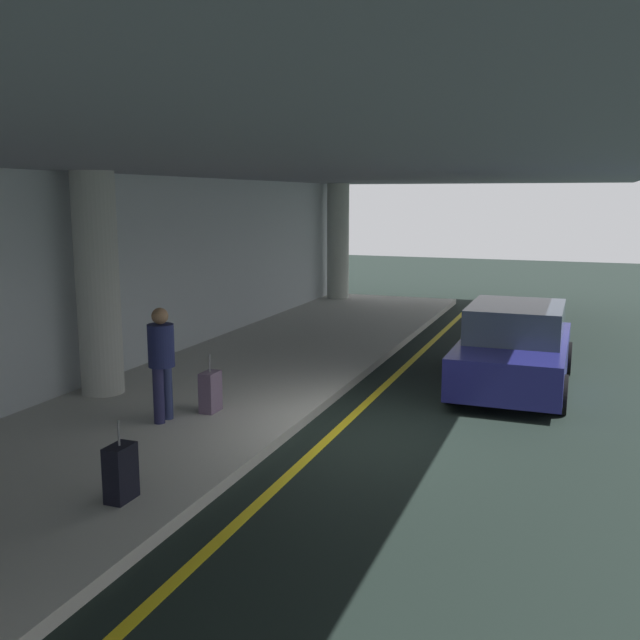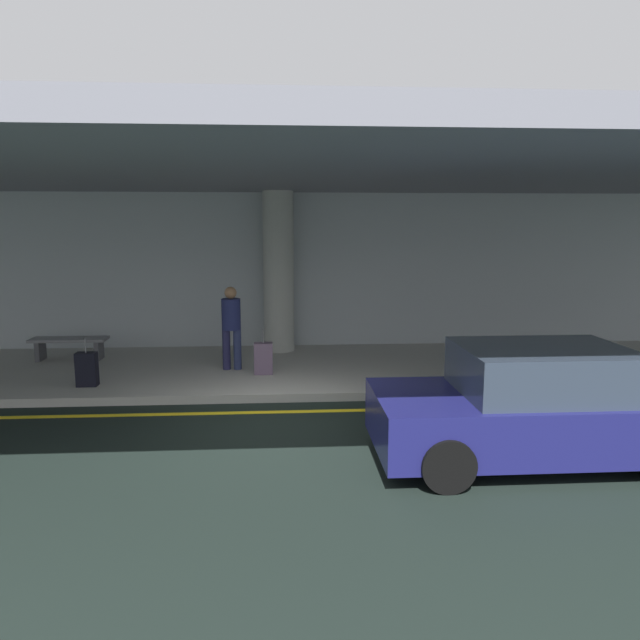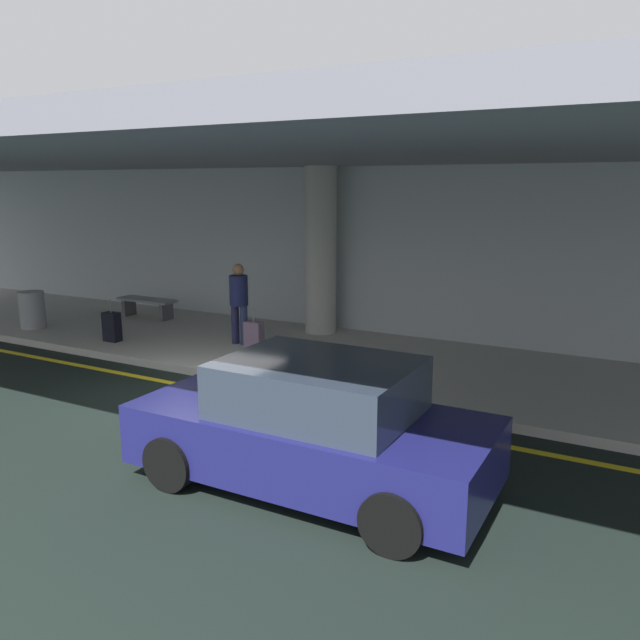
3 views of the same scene
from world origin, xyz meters
TOP-DOWN VIEW (x-y plane):
  - ground_plane at (0.00, 0.00)m, footprint 60.00×60.00m
  - sidewalk at (0.00, 3.10)m, footprint 26.00×4.20m
  - lane_stripe_yellow at (0.00, 0.49)m, footprint 26.00×0.14m
  - support_column_far_left at (0.00, 4.66)m, footprint 0.70×0.70m
  - ceiling_overhang at (0.00, 2.60)m, footprint 28.00×13.20m
  - terminal_back_wall at (0.00, 5.35)m, footprint 26.00×0.30m
  - car_navy at (3.32, -1.69)m, footprint 4.10×1.92m
  - traveler_with_luggage at (-0.95, 2.87)m, footprint 0.38×0.38m
  - suitcase_upright_primary at (-3.47, 1.77)m, footprint 0.36×0.22m
  - suitcase_upright_secondary at (-0.30, 2.45)m, footprint 0.36×0.22m
  - bench_metal at (-4.54, 3.95)m, footprint 1.60×0.50m

SIDE VIEW (x-z plane):
  - ground_plane at x=0.00m, z-range 0.00..0.00m
  - lane_stripe_yellow at x=0.00m, z-range 0.00..0.01m
  - sidewalk at x=0.00m, z-range 0.00..0.15m
  - suitcase_upright_primary at x=-3.47m, z-range 0.01..0.91m
  - suitcase_upright_secondary at x=-0.30m, z-range 0.01..0.91m
  - bench_metal at x=-4.54m, z-range 0.26..0.74m
  - car_navy at x=3.32m, z-range -0.04..1.46m
  - traveler_with_luggage at x=-0.95m, z-range 0.27..1.95m
  - terminal_back_wall at x=0.00m, z-range 0.00..3.80m
  - support_column_far_left at x=0.00m, z-range 0.15..3.80m
  - ceiling_overhang at x=0.00m, z-range 3.80..4.10m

